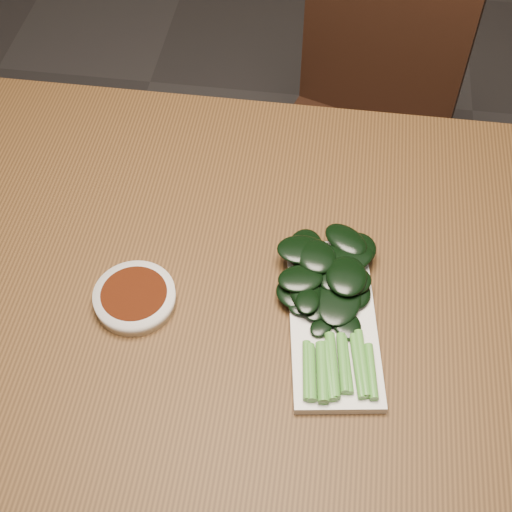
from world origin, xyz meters
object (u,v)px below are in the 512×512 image
Objects in this scene: chair_far at (358,129)px; gai_lan at (329,286)px; table at (255,309)px; sauce_bowl at (135,298)px; serving_plate at (332,321)px.

chair_far is 0.72m from gai_lan.
table is 1.57× the size of chair_far.
table is 0.19m from sauce_bowl.
table is 4.85× the size of serving_plate.
gai_lan is at bearing 101.72° from serving_plate.
sauce_bowl is 0.39× the size of gai_lan.
gai_lan is (0.27, 0.05, 0.01)m from sauce_bowl.
chair_far is at bearing 87.36° from serving_plate.
table is 12.05× the size of sauce_bowl.
sauce_bowl is 0.28m from serving_plate.
serving_plate is at bearing -25.84° from table.
sauce_bowl is at bearing -95.36° from chair_far.
serving_plate is (-0.03, -0.70, 0.27)m from chair_far.
gai_lan is at bearing 10.07° from sauce_bowl.
table is 0.15m from serving_plate.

